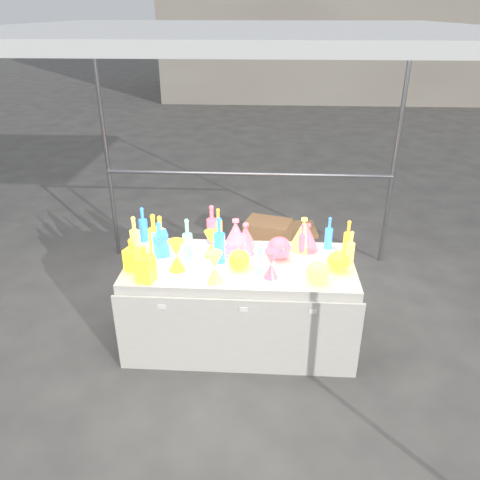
# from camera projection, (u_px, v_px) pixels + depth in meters

# --- Properties ---
(ground) EXTENTS (80.00, 80.00, 0.00)m
(ground) POSITION_uv_depth(u_px,v_px,m) (240.00, 339.00, 4.03)
(ground) COLOR slate
(ground) RESTS_ON ground
(canopy_tent) EXTENTS (3.15, 3.15, 2.46)m
(canopy_tent) POSITION_uv_depth(u_px,v_px,m) (240.00, 38.00, 2.99)
(canopy_tent) COLOR gray
(canopy_tent) RESTS_ON ground
(display_table) EXTENTS (1.84, 0.83, 0.75)m
(display_table) POSITION_uv_depth(u_px,v_px,m) (240.00, 303.00, 3.86)
(display_table) COLOR silver
(display_table) RESTS_ON ground
(cardboard_box_closed) EXTENTS (0.58, 0.49, 0.36)m
(cardboard_box_closed) POSITION_uv_depth(u_px,v_px,m) (268.00, 235.00, 5.45)
(cardboard_box_closed) COLOR #B37E50
(cardboard_box_closed) RESTS_ON ground
(cardboard_box_flat) EXTENTS (0.67, 0.50, 0.05)m
(cardboard_box_flat) POSITION_uv_depth(u_px,v_px,m) (291.00, 229.00, 5.97)
(cardboard_box_flat) COLOR #B37E50
(cardboard_box_flat) RESTS_ON ground
(bottle_0) EXTENTS (0.10, 0.10, 0.34)m
(bottle_0) POSITION_uv_depth(u_px,v_px,m) (154.00, 234.00, 3.78)
(bottle_0) COLOR red
(bottle_0) RESTS_ON display_table
(bottle_1) EXTENTS (0.09, 0.09, 0.31)m
(bottle_1) POSITION_uv_depth(u_px,v_px,m) (143.00, 224.00, 3.99)
(bottle_1) COLOR green
(bottle_1) RESTS_ON display_table
(bottle_2) EXTENTS (0.08, 0.08, 0.31)m
(bottle_2) POSITION_uv_depth(u_px,v_px,m) (218.00, 226.00, 3.95)
(bottle_2) COLOR yellow
(bottle_2) RESTS_ON display_table
(bottle_3) EXTENTS (0.11, 0.11, 0.34)m
(bottle_3) POSITION_uv_depth(u_px,v_px,m) (212.00, 224.00, 3.95)
(bottle_3) COLOR #2123C3
(bottle_3) RESTS_ON display_table
(bottle_4) EXTENTS (0.08, 0.08, 0.34)m
(bottle_4) POSITION_uv_depth(u_px,v_px,m) (135.00, 236.00, 3.75)
(bottle_4) COLOR #127074
(bottle_4) RESTS_ON display_table
(bottle_5) EXTENTS (0.10, 0.10, 0.36)m
(bottle_5) POSITION_uv_depth(u_px,v_px,m) (188.00, 240.00, 3.65)
(bottle_5) COLOR #C6277B
(bottle_5) RESTS_ON display_table
(bottle_6) EXTENTS (0.11, 0.11, 0.32)m
(bottle_6) POSITION_uv_depth(u_px,v_px,m) (161.00, 234.00, 3.80)
(bottle_6) COLOR red
(bottle_6) RESTS_ON display_table
(bottle_7) EXTENTS (0.11, 0.11, 0.38)m
(bottle_7) POSITION_uv_depth(u_px,v_px,m) (219.00, 240.00, 3.63)
(bottle_7) COLOR green
(bottle_7) RESTS_ON display_table
(decanter_0) EXTENTS (0.14, 0.14, 0.26)m
(decanter_0) POSITION_uv_depth(u_px,v_px,m) (132.00, 254.00, 3.55)
(decanter_0) COLOR red
(decanter_0) RESTS_ON display_table
(decanter_1) EXTENTS (0.14, 0.14, 0.29)m
(decanter_1) POSITION_uv_depth(u_px,v_px,m) (145.00, 264.00, 3.39)
(decanter_1) COLOR yellow
(decanter_1) RESTS_ON display_table
(decanter_2) EXTENTS (0.16, 0.16, 0.29)m
(decanter_2) POSITION_uv_depth(u_px,v_px,m) (160.00, 239.00, 3.76)
(decanter_2) COLOR green
(decanter_2) RESTS_ON display_table
(hourglass_0) EXTENTS (0.15, 0.15, 0.25)m
(hourglass_0) POSITION_uv_depth(u_px,v_px,m) (177.00, 256.00, 3.54)
(hourglass_0) COLOR yellow
(hourglass_0) RESTS_ON display_table
(hourglass_1) EXTENTS (0.15, 0.15, 0.22)m
(hourglass_1) POSITION_uv_depth(u_px,v_px,m) (271.00, 264.00, 3.45)
(hourglass_1) COLOR #2123C3
(hourglass_1) RESTS_ON display_table
(hourglass_2) EXTENTS (0.16, 0.16, 0.24)m
(hourglass_2) POSITION_uv_depth(u_px,v_px,m) (215.00, 267.00, 3.39)
(hourglass_2) COLOR #127074
(hourglass_2) RESTS_ON display_table
(hourglass_3) EXTENTS (0.11, 0.11, 0.19)m
(hourglass_3) POSITION_uv_depth(u_px,v_px,m) (259.00, 261.00, 3.52)
(hourglass_3) COLOR #C6277B
(hourglass_3) RESTS_ON display_table
(hourglass_4) EXTENTS (0.13, 0.13, 0.22)m
(hourglass_4) POSITION_uv_depth(u_px,v_px,m) (211.00, 244.00, 3.75)
(hourglass_4) COLOR red
(hourglass_4) RESTS_ON display_table
(globe_0) EXTENTS (0.19, 0.19, 0.13)m
(globe_0) POSITION_uv_depth(u_px,v_px,m) (239.00, 261.00, 3.59)
(globe_0) COLOR red
(globe_0) RESTS_ON display_table
(globe_1) EXTENTS (0.21, 0.21, 0.14)m
(globe_1) POSITION_uv_depth(u_px,v_px,m) (318.00, 273.00, 3.41)
(globe_1) COLOR #127074
(globe_1) RESTS_ON display_table
(globe_2) EXTENTS (0.23, 0.23, 0.14)m
(globe_2) POSITION_uv_depth(u_px,v_px,m) (338.00, 262.00, 3.56)
(globe_2) COLOR yellow
(globe_2) RESTS_ON display_table
(globe_3) EXTENTS (0.22, 0.22, 0.16)m
(globe_3) POSITION_uv_depth(u_px,v_px,m) (279.00, 249.00, 3.74)
(globe_3) COLOR #2123C3
(globe_3) RESTS_ON display_table
(lampshade_0) EXTENTS (0.25, 0.25, 0.25)m
(lampshade_0) POSITION_uv_depth(u_px,v_px,m) (246.00, 238.00, 3.82)
(lampshade_0) COLOR #FCAF35
(lampshade_0) RESTS_ON display_table
(lampshade_1) EXTENTS (0.32, 0.32, 0.29)m
(lampshade_1) POSITION_uv_depth(u_px,v_px,m) (236.00, 236.00, 3.80)
(lampshade_1) COLOR #FCAF35
(lampshade_1) RESTS_ON display_table
(lampshade_2) EXTENTS (0.24, 0.24, 0.23)m
(lampshade_2) POSITION_uv_depth(u_px,v_px,m) (308.00, 237.00, 3.86)
(lampshade_2) COLOR #2123C3
(lampshade_2) RESTS_ON display_table
(lampshade_3) EXTENTS (0.30, 0.30, 0.27)m
(lampshade_3) POSITION_uv_depth(u_px,v_px,m) (303.00, 233.00, 3.86)
(lampshade_3) COLOR #127074
(lampshade_3) RESTS_ON display_table
(bottle_8) EXTENTS (0.07, 0.07, 0.28)m
(bottle_8) POSITION_uv_depth(u_px,v_px,m) (329.00, 233.00, 3.86)
(bottle_8) COLOR green
(bottle_8) RESTS_ON display_table
(bottle_9) EXTENTS (0.07, 0.07, 0.30)m
(bottle_9) POSITION_uv_depth(u_px,v_px,m) (348.00, 238.00, 3.76)
(bottle_9) COLOR yellow
(bottle_9) RESTS_ON display_table
(bottle_10) EXTENTS (0.06, 0.06, 0.26)m
(bottle_10) POSITION_uv_depth(u_px,v_px,m) (302.00, 239.00, 3.79)
(bottle_10) COLOR #2123C3
(bottle_10) RESTS_ON display_table
(bottle_11) EXTENTS (0.08, 0.08, 0.28)m
(bottle_11) POSITION_uv_depth(u_px,v_px,m) (351.00, 248.00, 3.62)
(bottle_11) COLOR #127074
(bottle_11) RESTS_ON display_table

